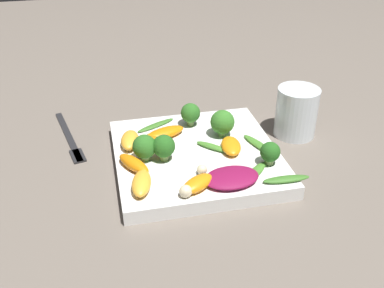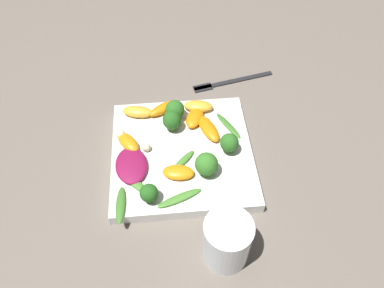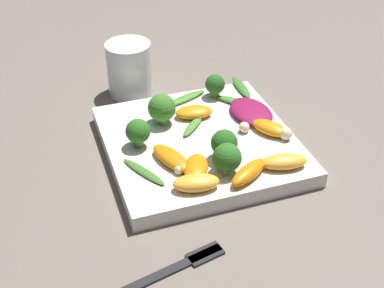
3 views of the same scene
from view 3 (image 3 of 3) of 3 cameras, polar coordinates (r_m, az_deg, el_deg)
The scene contains 25 objects.
ground_plane at distance 0.77m, azimuth 0.81°, elevation -0.76°, with size 2.40×2.40×0.00m, color #6B6056.
plate at distance 0.76m, azimuth 0.82°, elevation -0.06°, with size 0.26×0.26×0.02m.
drinking_glass at distance 0.90m, azimuth -6.70°, elevation 7.96°, with size 0.07×0.07×0.09m.
fork at distance 0.60m, azimuth -2.89°, elevation -13.44°, with size 0.06×0.19×0.01m.
radicchio_leaf_0 at distance 0.81m, azimuth 6.32°, elevation 3.46°, with size 0.09×0.07×0.01m.
orange_segment_0 at distance 0.71m, azimuth -2.20°, elevation -1.51°, with size 0.08×0.05×0.02m.
orange_segment_1 at distance 0.71m, azimuth 9.77°, elevation -1.86°, with size 0.04×0.07×0.02m.
orange_segment_2 at distance 0.80m, azimuth 0.20°, elevation 3.42°, with size 0.04×0.06×0.02m.
orange_segment_3 at distance 0.77m, azimuth 8.31°, elevation 1.70°, with size 0.06×0.05×0.02m.
orange_segment_4 at distance 0.66m, azimuth 0.44°, elevation -4.16°, with size 0.04×0.06×0.02m.
orange_segment_5 at distance 0.69m, azimuth 0.42°, elevation -2.57°, with size 0.07×0.05×0.02m.
orange_segment_6 at distance 0.69m, azimuth 6.08°, elevation -3.02°, with size 0.05×0.07×0.02m.
broccoli_floret_0 at distance 0.71m, azimuth 3.46°, elevation 0.06°, with size 0.04×0.04×0.04m.
broccoli_floret_1 at distance 0.78m, azimuth -3.24°, elevation 3.83°, with size 0.04×0.04×0.05m.
broccoli_floret_2 at distance 0.68m, azimuth 3.76°, elevation -1.50°, with size 0.04×0.04×0.04m.
broccoli_floret_3 at distance 0.73m, azimuth -5.78°, elevation 1.32°, with size 0.03×0.03×0.04m.
broccoli_floret_4 at distance 0.85m, azimuth 2.47°, elevation 6.33°, with size 0.03×0.03×0.04m.
arugula_sprig_0 at distance 0.84m, azimuth 4.60°, elevation 4.57°, with size 0.06×0.06×0.01m.
arugula_sprig_1 at distance 0.78m, azimuth 0.02°, elevation 1.98°, with size 0.05×0.05×0.01m.
arugula_sprig_2 at distance 0.88m, azimuth 5.25°, elevation 6.08°, with size 0.07×0.02×0.01m.
arugula_sprig_3 at distance 0.84m, azimuth -0.81°, elevation 4.86°, with size 0.04×0.08×0.01m.
arugula_sprig_4 at distance 0.70m, azimuth -5.17°, elevation -2.96°, with size 0.07×0.05×0.00m.
macadamia_nut_0 at distance 0.77m, azimuth 5.59°, elevation 1.78°, with size 0.02×0.02×0.02m.
macadamia_nut_1 at distance 0.76m, azimuth 9.97°, elevation 1.10°, with size 0.02×0.02×0.02m.
macadamia_nut_2 at distance 0.69m, azimuth -1.40°, elevation -2.76°, with size 0.01×0.01×0.01m.
Camera 3 is at (-0.58, 0.21, 0.46)m, focal length 50.00 mm.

